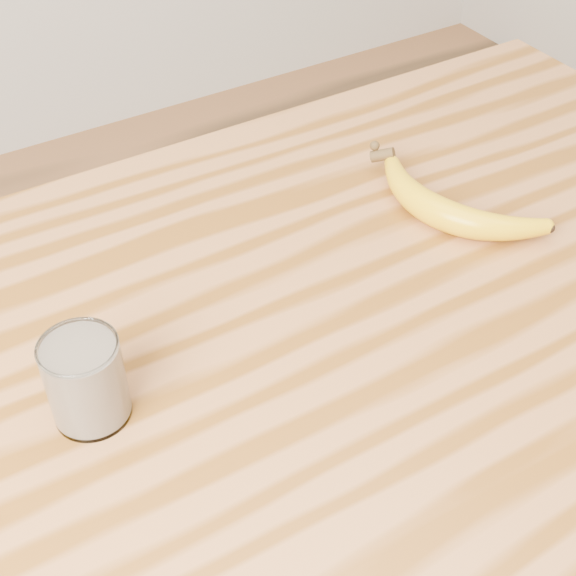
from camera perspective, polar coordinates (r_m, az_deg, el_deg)
table at (r=0.96m, az=4.86°, el=-6.84°), size 1.20×0.80×0.90m
smoothie_glass at (r=0.75m, az=-14.19°, el=-6.37°), size 0.07×0.07×0.09m
banana at (r=0.97m, az=10.90°, el=5.15°), size 0.22×0.34×0.04m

